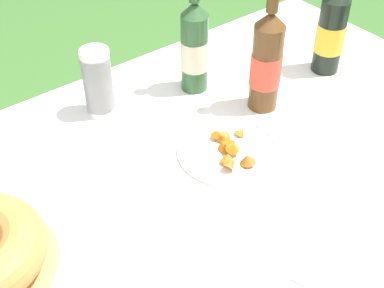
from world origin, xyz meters
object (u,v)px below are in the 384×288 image
cup_stack (98,82)px  cider_bottle_green (195,46)px  cider_bottle_amber (266,61)px  snack_plate_right (228,149)px  juice_bottle_red (331,30)px

cup_stack → cider_bottle_green: (0.25, -0.06, 0.04)m
cider_bottle_green → cup_stack: bearing=166.5°
cider_bottle_amber → snack_plate_right: size_ratio=1.45×
cider_bottle_green → cider_bottle_amber: size_ratio=0.96×
cup_stack → cider_bottle_amber: size_ratio=0.52×
cup_stack → cider_bottle_amber: bearing=-34.5°
snack_plate_right → cider_bottle_green: bearing=68.3°
juice_bottle_red → snack_plate_right: bearing=-166.9°
cider_bottle_green → juice_bottle_red: cider_bottle_green is taller
cup_stack → cider_bottle_green: cider_bottle_green is taller
cider_bottle_amber → snack_plate_right: bearing=-155.5°
cider_bottle_amber → juice_bottle_red: size_ratio=1.05×
cider_bottle_green → cider_bottle_amber: bearing=-63.4°
juice_bottle_red → cider_bottle_green: bearing=155.9°
juice_bottle_red → snack_plate_right: 0.47m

